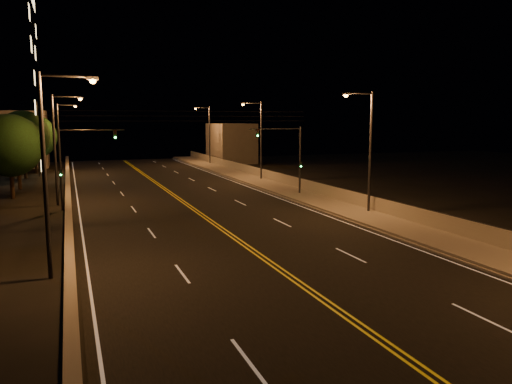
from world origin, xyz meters
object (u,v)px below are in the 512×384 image
object	(u,v)px
tree_0	(9,146)
tree_1	(17,144)
streetlight_5	(58,142)
traffic_signal_right	(291,153)
streetlight_1	(367,145)
streetlight_3	(208,131)
traffic_signal_left	(73,159)
tree_2	(23,136)
tree_3	(34,137)
streetlight_2	(259,136)
streetlight_6	(61,134)
streetlight_4	(51,162)

from	to	relation	value
tree_0	tree_1	distance (m)	6.60
streetlight_5	traffic_signal_right	world-z (taller)	streetlight_5
streetlight_1	traffic_signal_right	size ratio (longest dim) A/B	1.41
streetlight_1	tree_1	world-z (taller)	streetlight_1
streetlight_3	tree_0	xyz separation A→B (m)	(-25.58, -26.65, -0.47)
traffic_signal_left	tree_0	distance (m)	9.39
streetlight_1	traffic_signal_left	xyz separation A→B (m)	(-20.36, 10.29, -1.21)
streetlight_5	tree_2	world-z (taller)	streetlight_5
streetlight_5	tree_3	bearing A→B (deg)	96.79
tree_0	tree_2	distance (m)	16.89
traffic_signal_left	tree_3	distance (m)	30.77
streetlight_5	streetlight_2	bearing A→B (deg)	23.75
streetlight_2	traffic_signal_right	bearing A→B (deg)	-97.02
streetlight_6	traffic_signal_left	xyz separation A→B (m)	(1.08, -27.41, -1.21)
tree_2	tree_3	xyz separation A→B (m)	(0.90, 5.79, -0.32)
streetlight_2	streetlight_6	distance (m)	26.37
traffic_signal_left	tree_0	size ratio (longest dim) A/B	0.85
tree_2	streetlight_5	bearing A→B (deg)	-79.16
traffic_signal_left	streetlight_4	bearing A→B (deg)	-93.40
tree_0	streetlight_4	bearing A→B (deg)	-80.95
streetlight_6	tree_1	size ratio (longest dim) A/B	1.24
streetlight_5	streetlight_6	distance (m)	24.79
streetlight_5	tree_3	size ratio (longest dim) A/B	1.18
traffic_signal_left	tree_2	bearing A→B (deg)	102.14
streetlight_3	traffic_signal_right	size ratio (longest dim) A/B	1.41
tree_3	streetlight_2	bearing A→B (deg)	-36.61
traffic_signal_left	streetlight_2	bearing A→B (deg)	30.62
streetlight_3	traffic_signal_left	xyz separation A→B (m)	(-20.36, -34.42, -1.21)
streetlight_4	streetlight_3	bearing A→B (deg)	67.84
streetlight_1	traffic_signal_right	xyz separation A→B (m)	(-1.48, 10.29, -1.21)
streetlight_1	streetlight_2	bearing A→B (deg)	90.00
streetlight_3	streetlight_4	size ratio (longest dim) A/B	1.00
streetlight_1	streetlight_5	bearing A→B (deg)	148.95
streetlight_2	tree_1	distance (m)	25.64
streetlight_3	tree_0	bearing A→B (deg)	-133.83
streetlight_2	traffic_signal_left	world-z (taller)	streetlight_2
streetlight_4	streetlight_5	bearing A→B (deg)	90.00
traffic_signal_right	tree_2	world-z (taller)	tree_2
tree_3	tree_1	bearing A→B (deg)	-92.73
streetlight_6	tree_2	xyz separation A→B (m)	(-4.22, -2.76, -0.09)
tree_1	streetlight_5	bearing A→B (deg)	-70.84
streetlight_6	tree_1	xyz separation A→B (m)	(-4.08, -13.04, -0.62)
streetlight_1	traffic_signal_left	size ratio (longest dim) A/B	1.41
tree_0	streetlight_6	bearing A→B (deg)	78.10
traffic_signal_left	tree_3	bearing A→B (deg)	98.22
tree_1	tree_3	bearing A→B (deg)	87.27
streetlight_6	tree_0	distance (m)	20.07
traffic_signal_right	tree_3	size ratio (longest dim) A/B	0.84
streetlight_3	tree_3	world-z (taller)	streetlight_3
traffic_signal_left	tree_3	size ratio (longest dim) A/B	0.84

